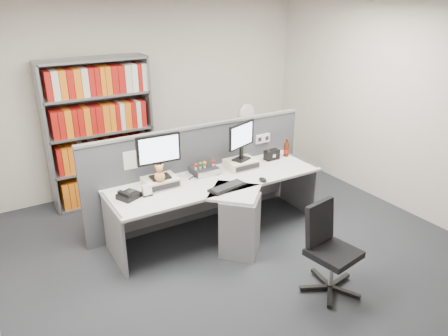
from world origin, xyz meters
TOP-DOWN VIEW (x-y plane):
  - ground at (0.00, 0.00)m, footprint 5.50×5.50m
  - room_shell at (0.00, 0.00)m, footprint 5.04×5.54m
  - partition at (0.00, 1.25)m, footprint 3.00×0.08m
  - desk at (0.00, 0.60)m, footprint 2.60×1.20m
  - monitor_riser_left at (-0.65, 0.98)m, footprint 0.38×0.31m
  - monitor_riser_right at (0.45, 0.98)m, footprint 0.38×0.31m
  - monitor_left at (-0.65, 0.98)m, footprint 0.51×0.17m
  - monitor_right at (0.45, 0.98)m, footprint 0.45×0.22m
  - desktop_pc at (-0.04, 1.05)m, footprint 0.30×0.27m
  - figurines at (-0.06, 1.03)m, footprint 0.29×0.05m
  - keyboard at (-0.03, 0.53)m, footprint 0.48×0.25m
  - mouse at (0.43, 0.48)m, footprint 0.07×0.12m
  - desk_phone at (-1.07, 0.86)m, footprint 0.27×0.26m
  - desk_calendar at (-0.88, 0.82)m, footprint 0.11×0.08m
  - plush_toy at (-0.69, 0.89)m, footprint 0.12×0.12m
  - speaker at (0.95, 1.00)m, footprint 0.20×0.11m
  - cola_bottle at (1.20, 1.00)m, footprint 0.08×0.08m
  - shelving_unit at (-0.90, 2.44)m, footprint 1.41×0.40m
  - filing_cabinet at (1.20, 1.99)m, footprint 0.45×0.61m
  - desk_fan at (1.20, 1.99)m, footprint 0.31×0.19m
  - office_chair at (0.39, -0.68)m, footprint 0.59×0.59m

SIDE VIEW (x-z plane):
  - ground at x=0.00m, z-range 0.00..0.00m
  - filing_cabinet at x=1.20m, z-range 0.00..0.70m
  - desk at x=0.00m, z-range 0.10..0.82m
  - office_chair at x=0.39m, z-range 0.03..0.93m
  - partition at x=0.00m, z-range 0.01..1.29m
  - keyboard at x=-0.03m, z-range 0.72..0.75m
  - mouse at x=0.43m, z-range 0.72..0.76m
  - desk_phone at x=-1.07m, z-range 0.71..0.80m
  - desktop_pc at x=-0.04m, z-range 0.72..0.80m
  - monitor_riser_left at x=-0.65m, z-range 0.72..0.82m
  - monitor_riser_right at x=0.45m, z-range 0.72..0.82m
  - desk_calendar at x=-0.88m, z-range 0.71..0.84m
  - speaker at x=0.95m, z-range 0.72..0.85m
  - cola_bottle at x=1.20m, z-range 0.69..0.94m
  - figurines at x=-0.06m, z-range 0.81..0.89m
  - plush_toy at x=-0.69m, z-range 0.81..1.00m
  - shelving_unit at x=-0.90m, z-range -0.02..1.98m
  - desk_fan at x=1.20m, z-range 0.77..1.29m
  - monitor_right at x=0.45m, z-range 0.87..1.35m
  - monitor_left at x=-0.65m, z-range 0.87..1.38m
  - room_shell at x=0.00m, z-range 0.43..3.15m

